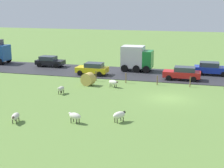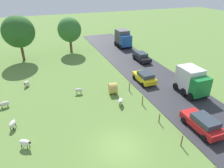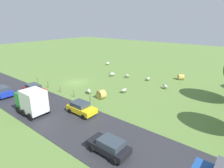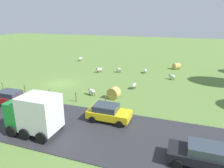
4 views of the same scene
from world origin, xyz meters
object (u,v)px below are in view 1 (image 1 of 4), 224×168
object	(u,v)px
car_0	(211,68)
hay_bale_1	(88,79)
car_2	(93,68)
sheep_0	(75,116)
sheep_5	(113,82)
car_1	(183,73)
sheep_1	(119,115)
sheep_4	(61,89)
car_4	(50,61)
sheep_6	(15,117)
truck_1	(137,58)

from	to	relation	value
car_0	hay_bale_1	bearing A→B (deg)	125.25
car_0	car_2	distance (m)	15.18
sheep_0	sheep_5	xyz separation A→B (m)	(11.74, 0.14, -0.01)
hay_bale_1	car_1	distance (m)	11.46
car_1	car_2	size ratio (longest dim) A/B	1.10
sheep_1	car_1	world-z (taller)	car_1
hay_bale_1	sheep_4	bearing A→B (deg)	161.02
sheep_5	car_1	size ratio (longest dim) A/B	0.29
hay_bale_1	car_1	size ratio (longest dim) A/B	0.32
sheep_4	hay_bale_1	bearing A→B (deg)	-18.98
sheep_0	car_4	bearing A→B (deg)	30.25
car_0	sheep_6	bearing A→B (deg)	146.73
sheep_6	truck_1	world-z (taller)	truck_1
sheep_1	sheep_4	xyz separation A→B (m)	(6.53, 7.82, -0.04)
sheep_1	car_1	size ratio (longest dim) A/B	0.27
car_1	car_2	distance (m)	11.34
sheep_0	car_0	bearing A→B (deg)	-25.60
car_4	sheep_5	bearing A→B (deg)	-127.44
hay_bale_1	car_2	size ratio (longest dim) A/B	0.36
sheep_1	hay_bale_1	xyz separation A→B (m)	(10.73, 6.37, 0.14)
truck_1	car_4	world-z (taller)	truck_1
car_1	car_0	bearing A→B (deg)	-40.33
truck_1	car_1	world-z (taller)	truck_1
truck_1	car_4	xyz separation A→B (m)	(-0.28, 12.75, -0.98)
hay_bale_1	sheep_5	bearing A→B (deg)	-92.92
sheep_4	car_0	size ratio (longest dim) A/B	0.26
sheep_5	car_4	world-z (taller)	car_4
sheep_1	car_1	xyz separation A→B (m)	(16.27, -3.66, 0.31)
car_0	car_1	size ratio (longest dim) A/B	0.99
car_1	car_2	bearing A→B (deg)	90.70
sheep_4	car_4	world-z (taller)	car_4
truck_1	car_0	distance (m)	9.76
sheep_5	sheep_6	xyz separation A→B (m)	(-12.85, 4.36, -0.08)
sheep_0	sheep_6	distance (m)	4.64
sheep_6	car_2	size ratio (longest dim) A/B	0.33
car_1	sheep_6	bearing A→B (deg)	148.39
sheep_0	car_0	distance (m)	23.64
sheep_4	sheep_6	xyz separation A→B (m)	(-8.79, -0.07, -0.05)
car_0	car_4	distance (m)	22.47
sheep_0	sheep_1	xyz separation A→B (m)	(1.15, -3.25, 0.00)
sheep_5	sheep_6	distance (m)	13.57
sheep_1	car_0	size ratio (longest dim) A/B	0.28
truck_1	sheep_1	bearing A→B (deg)	-172.22
sheep_6	truck_1	distance (m)	22.99
sheep_1	car_4	size ratio (longest dim) A/B	0.30
sheep_6	sheep_0	bearing A→B (deg)	-76.13
hay_bale_1	car_0	distance (m)	16.34
sheep_0	sheep_4	distance (m)	8.94
sheep_4	car_4	bearing A→B (deg)	29.95
sheep_4	hay_bale_1	xyz separation A→B (m)	(4.21, -1.45, 0.18)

